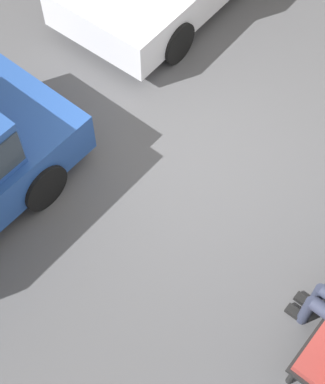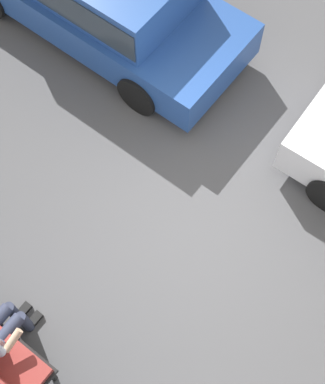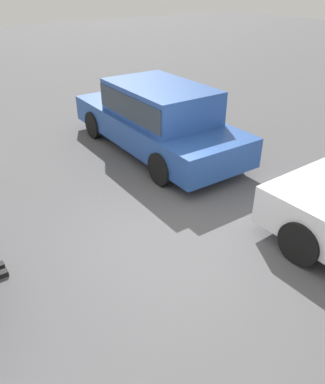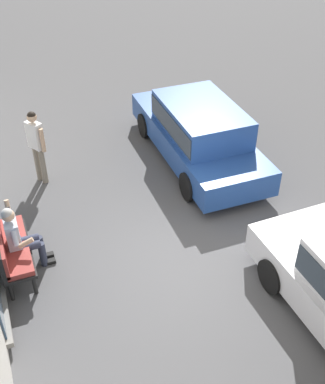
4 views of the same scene
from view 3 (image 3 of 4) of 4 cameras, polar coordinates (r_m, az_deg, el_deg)
The scene contains 2 objects.
ground_plane at distance 5.47m, azimuth 1.96°, elevation -8.11°, with size 60.00×60.00×0.00m, color #4C4C4F.
parked_car_mid at distance 8.13m, azimuth -0.78°, elevation 11.55°, with size 4.58×1.83×1.47m.
Camera 3 is at (-3.43, 2.60, 3.38)m, focal length 35.00 mm.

